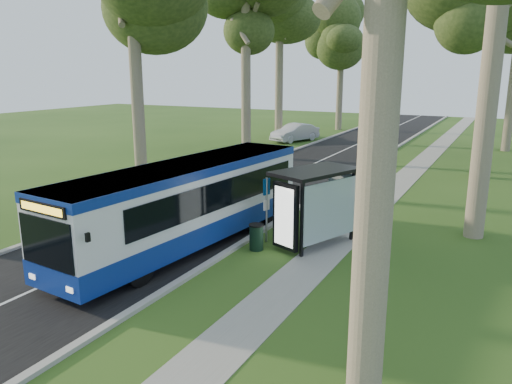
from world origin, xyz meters
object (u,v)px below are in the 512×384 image
(car_white, at_px, (301,131))
(car_silver, at_px, (295,133))
(litter_bin, at_px, (256,237))
(bus, at_px, (187,204))
(bus_stop_sign, at_px, (267,202))
(bus_shelter, at_px, (315,195))

(car_white, relative_size, car_silver, 0.81)
(litter_bin, distance_m, car_silver, 28.17)
(bus, relative_size, bus_stop_sign, 4.75)
(bus_shelter, bearing_deg, car_silver, 135.80)
(bus_stop_sign, xyz_separation_m, litter_bin, (0.07, -0.96, -1.06))
(bus, height_order, car_white, bus)
(bus_stop_sign, xyz_separation_m, car_white, (-9.95, 27.62, -0.87))
(bus, xyz_separation_m, bus_shelter, (4.14, 1.88, 0.40))
(bus_shelter, bearing_deg, bus_stop_sign, -153.29)
(bus, height_order, litter_bin, bus)
(bus_stop_sign, bearing_deg, litter_bin, -70.52)
(bus_shelter, bearing_deg, litter_bin, -125.60)
(bus_shelter, distance_m, car_white, 29.89)
(litter_bin, height_order, car_white, car_white)
(bus_shelter, relative_size, car_white, 0.93)
(litter_bin, relative_size, car_silver, 0.20)
(bus_stop_sign, bearing_deg, car_white, 124.87)
(bus, bearing_deg, bus_stop_sign, 41.64)
(bus_shelter, xyz_separation_m, litter_bin, (-1.73, -1.13, -1.50))
(bus, relative_size, litter_bin, 12.31)
(bus, xyz_separation_m, car_white, (-7.62, 29.33, -0.91))
(bus_stop_sign, distance_m, car_white, 29.37)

